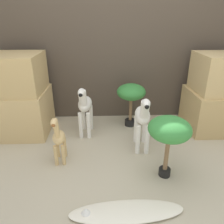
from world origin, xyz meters
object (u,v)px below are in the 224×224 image
(giraffe_figurine, at_px, (59,138))
(surfboard, at_px, (126,212))
(zebra_right, at_px, (143,118))
(zebra_left, at_px, (85,106))
(potted_palm_front, at_px, (131,94))
(potted_palm_back, at_px, (169,131))

(giraffe_figurine, xyz_separation_m, surfboard, (0.63, -0.71, -0.28))
(zebra_right, xyz_separation_m, zebra_left, (-0.68, 0.37, 0.00))
(zebra_right, height_order, giraffe_figurine, zebra_right)
(zebra_left, relative_size, surfboard, 0.74)
(zebra_left, height_order, surfboard, zebra_left)
(potted_palm_front, distance_m, surfboard, 1.62)
(potted_palm_front, bearing_deg, zebra_left, -158.73)
(surfboard, bearing_deg, giraffe_figurine, 131.95)
(zebra_right, distance_m, zebra_left, 0.77)
(giraffe_figurine, height_order, potted_palm_front, potted_palm_front)
(giraffe_figurine, bearing_deg, zebra_right, 13.84)
(giraffe_figurine, bearing_deg, potted_palm_back, -13.66)
(zebra_left, distance_m, surfboard, 1.41)
(potted_palm_front, bearing_deg, surfboard, -97.92)
(zebra_right, distance_m, potted_palm_front, 0.62)
(potted_palm_back, bearing_deg, zebra_right, 108.14)
(potted_palm_front, bearing_deg, zebra_right, -84.56)
(zebra_right, bearing_deg, potted_palm_back, -71.86)
(zebra_left, xyz_separation_m, surfboard, (0.40, -1.30, -0.38))
(potted_palm_back, relative_size, surfboard, 0.67)
(potted_palm_front, height_order, surfboard, potted_palm_front)
(potted_palm_back, bearing_deg, giraffe_figurine, 166.34)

